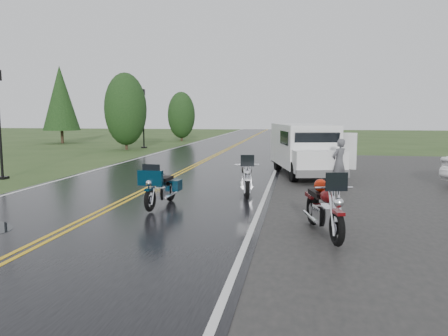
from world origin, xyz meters
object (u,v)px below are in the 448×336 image
Objects in this scene: person_at_van at (339,163)px; lamp_post_far_left at (143,118)px; van_white at (294,154)px; motorcycle_silver at (247,180)px; motorcycle_teal at (150,190)px; motorcycle_red at (337,214)px.

lamp_post_far_left reaches higher than person_at_van.
lamp_post_far_left is at bearing 114.11° from van_white.
motorcycle_teal is at bearing -147.60° from motorcycle_silver.
lamp_post_far_left is (-12.24, 14.85, 1.32)m from person_at_van.
motorcycle_red is 7.14m from person_at_van.
van_white reaches higher than person_at_van.
van_white is at bearing 82.98° from motorcycle_red.
motorcycle_teal is at bearing 0.94° from person_at_van.
motorcycle_red is 1.12× the size of motorcycle_teal.
lamp_post_far_left is at bearing 104.55° from motorcycle_red.
motorcycle_teal is 0.95× the size of motorcycle_silver.
motorcycle_red is 4.48m from motorcycle_silver.
person_at_van reaches higher than motorcycle_silver.
motorcycle_red is 24.86m from lamp_post_far_left.
motorcycle_silver is 3.91m from van_white.
motorcycle_red is 0.42× the size of van_white.
lamp_post_far_left is (-9.51, 17.98, 1.49)m from motorcycle_silver.
person_at_van is at bearing 40.76° from motorcycle_silver.
motorcycle_silver is (-2.07, 3.97, -0.04)m from motorcycle_red.
lamp_post_far_left reaches higher than motorcycle_red.
van_white is at bearing 63.42° from motorcycle_silver.
van_white is 3.34× the size of person_at_van.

